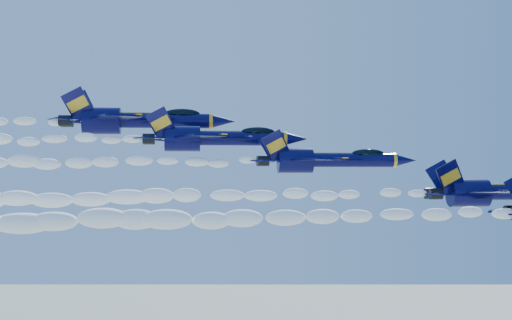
{
  "coord_description": "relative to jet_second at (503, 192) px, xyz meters",
  "views": [
    {
      "loc": [
        -17.38,
        -64.14,
        151.66
      ],
      "look_at": [
        -10.71,
        4.41,
        153.27
      ],
      "focal_mm": 50.0,
      "sensor_mm": 36.0,
      "label": 1
    }
  ],
  "objects": [
    {
      "name": "smoke_trail_jet_lead",
      "position": [
        -30.37,
        -6.43,
        -1.81
      ],
      "size": [
        55.97,
        2.3,
        2.07
      ],
      "primitive_type": "ellipsoid",
      "color": "white"
    },
    {
      "name": "jet_second",
      "position": [
        0.0,
        0.0,
        0.0
      ],
      "size": [
        15.66,
        12.84,
        5.82
      ],
      "color": "#09083C"
    },
    {
      "name": "smoke_trail_jet_second",
      "position": [
        -34.68,
        0.0,
        -0.45
      ],
      "size": [
        55.97,
        2.0,
        1.8
      ],
      "primitive_type": "ellipsoid",
      "color": "white"
    },
    {
      "name": "jet_third",
      "position": [
        -13.21,
        11.83,
        3.05
      ],
      "size": [
        16.52,
        13.55,
        6.14
      ],
      "color": "#09083C"
    },
    {
      "name": "jet_fourth",
      "position": [
        -24.42,
        16.1,
        5.45
      ],
      "size": [
        17.6,
        14.43,
        6.54
      ],
      "color": "#09083C"
    },
    {
      "name": "jet_fifth",
      "position": [
        -33.16,
        22.9,
        7.83
      ],
      "size": [
        20.01,
        16.41,
        7.44
      ],
      "color": "#09083C"
    }
  ]
}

